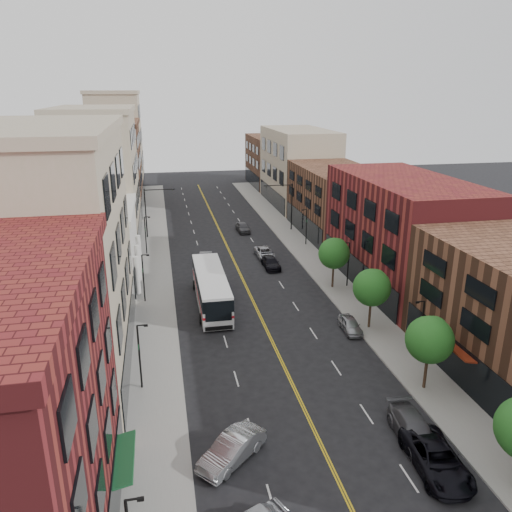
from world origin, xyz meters
TOP-DOWN VIEW (x-y plane):
  - ground at (0.00, 0.00)m, footprint 220.00×220.00m
  - sidewalk_left at (-10.00, 35.00)m, footprint 4.00×110.00m
  - sidewalk_right at (10.00, 35.00)m, footprint 4.00×110.00m
  - bldg_l_tanoffice at (-17.00, 13.00)m, footprint 10.00×22.00m
  - bldg_l_white at (-17.00, 31.00)m, footprint 10.00×14.00m
  - bldg_l_far_a at (-17.00, 48.00)m, footprint 10.00×20.00m
  - bldg_l_far_b at (-17.00, 68.00)m, footprint 10.00×20.00m
  - bldg_l_far_c at (-17.00, 86.00)m, footprint 10.00×16.00m
  - bldg_r_mid at (17.00, 24.00)m, footprint 10.00×22.00m
  - bldg_r_far_a at (17.00, 45.00)m, footprint 10.00×20.00m
  - bldg_r_far_b at (17.00, 66.00)m, footprint 10.00×22.00m
  - bldg_r_far_c at (17.00, 86.00)m, footprint 10.00×18.00m
  - tree_r_1 at (9.39, 4.07)m, footprint 3.40×3.40m
  - tree_r_2 at (9.39, 14.07)m, footprint 3.40×3.40m
  - tree_r_3 at (9.39, 24.07)m, footprint 3.40×3.40m
  - lamp_l_1 at (-10.95, 8.00)m, footprint 0.81×0.55m
  - lamp_l_2 at (-10.95, 24.00)m, footprint 0.81×0.55m
  - lamp_l_3 at (-10.95, 40.00)m, footprint 0.81×0.55m
  - lamp_r_1 at (10.95, 8.00)m, footprint 0.81×0.55m
  - lamp_r_2 at (10.95, 24.00)m, footprint 0.81×0.55m
  - lamp_r_3 at (10.95, 40.00)m, footprint 0.81×0.55m
  - signal_mast_left at (-10.27, 48.00)m, footprint 4.49×0.18m
  - signal_mast_right at (10.27, 48.00)m, footprint 4.49×0.18m
  - city_bus at (-4.32, 22.21)m, footprint 3.21×13.05m
  - car_angle_b at (-5.60, -0.63)m, footprint 4.67×4.44m
  - car_parked_near at (5.80, -3.68)m, footprint 3.00×5.83m
  - car_parked_mid at (5.80, -1.04)m, footprint 2.50×5.31m
  - car_parked_far at (7.40, 13.79)m, footprint 1.67×3.80m
  - car_lane_behind at (-3.60, 35.28)m, footprint 2.00×4.51m
  - car_lane_a at (4.06, 31.76)m, footprint 1.88×4.52m
  - car_lane_b at (4.16, 35.98)m, footprint 2.27×4.64m
  - car_lane_c at (3.43, 48.50)m, footprint 1.97×4.40m

SIDE VIEW (x-z plane):
  - ground at x=0.00m, z-range 0.00..0.00m
  - sidewalk_left at x=-10.00m, z-range 0.00..0.15m
  - sidewalk_right at x=10.00m, z-range 0.00..0.15m
  - car_lane_b at x=4.16m, z-range 0.00..1.27m
  - car_parked_far at x=7.40m, z-range 0.00..1.27m
  - car_lane_a at x=4.06m, z-range 0.00..1.30m
  - car_lane_behind at x=-3.60m, z-range 0.00..1.44m
  - car_lane_c at x=3.43m, z-range 0.00..1.47m
  - car_parked_mid at x=5.80m, z-range 0.00..1.50m
  - car_parked_near at x=5.80m, z-range 0.00..1.57m
  - car_angle_b at x=-5.60m, z-range 0.00..1.58m
  - city_bus at x=-4.32m, z-range 0.27..3.62m
  - lamp_l_1 at x=-10.95m, z-range 0.45..5.50m
  - lamp_l_2 at x=-10.95m, z-range 0.45..5.50m
  - lamp_l_3 at x=-10.95m, z-range 0.45..5.50m
  - lamp_r_1 at x=10.95m, z-range 0.45..5.50m
  - lamp_r_2 at x=10.95m, z-range 0.45..5.50m
  - lamp_r_3 at x=10.95m, z-range 0.45..5.50m
  - bldg_l_white at x=-17.00m, z-range 0.00..8.00m
  - tree_r_1 at x=9.39m, z-range 1.33..6.92m
  - tree_r_2 at x=9.39m, z-range 1.33..6.92m
  - tree_r_3 at x=9.39m, z-range 1.33..6.92m
  - signal_mast_left at x=-10.27m, z-range 1.05..8.25m
  - signal_mast_right at x=10.27m, z-range 1.05..8.25m
  - bldg_r_far_a at x=17.00m, z-range 0.00..10.00m
  - bldg_r_far_c at x=17.00m, z-range 0.00..11.00m
  - bldg_r_mid at x=17.00m, z-range 0.00..12.00m
  - bldg_r_far_b at x=17.00m, z-range 0.00..14.00m
  - bldg_l_far_b at x=-17.00m, z-range 0.00..15.00m
  - bldg_l_tanoffice at x=-17.00m, z-range 0.00..18.00m
  - bldg_l_far_a at x=-17.00m, z-range 0.00..18.00m
  - bldg_l_far_c at x=-17.00m, z-range 0.00..20.00m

